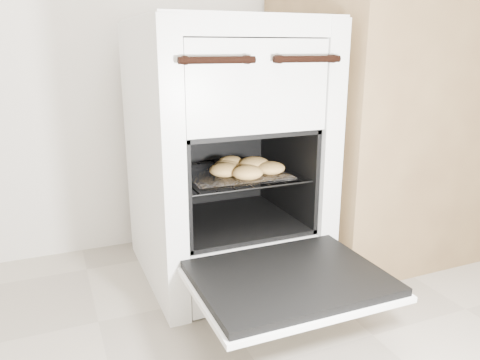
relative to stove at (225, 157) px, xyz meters
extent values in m
cube|color=silver|center=(0.00, 0.01, 0.01)|extent=(0.53, 0.57, 0.81)
cylinder|color=black|center=(-0.12, -0.29, 0.31)|extent=(0.19, 0.02, 0.02)
cylinder|color=black|center=(0.12, -0.29, 0.31)|extent=(0.19, 0.02, 0.02)
cube|color=black|center=(0.00, -0.45, -0.21)|extent=(0.46, 0.35, 0.02)
cube|color=silver|center=(0.00, -0.45, -0.23)|extent=(0.48, 0.37, 0.01)
cylinder|color=black|center=(-0.19, -0.06, -0.04)|extent=(0.01, 0.37, 0.01)
cylinder|color=black|center=(0.19, -0.06, -0.04)|extent=(0.01, 0.37, 0.01)
cylinder|color=black|center=(0.00, -0.24, -0.04)|extent=(0.38, 0.01, 0.01)
cylinder|color=black|center=(0.00, 0.12, -0.04)|extent=(0.38, 0.01, 0.01)
cylinder|color=black|center=(-0.16, -0.06, -0.04)|extent=(0.00, 0.35, 0.00)
cylinder|color=black|center=(-0.11, -0.06, -0.04)|extent=(0.00, 0.35, 0.00)
cylinder|color=black|center=(-0.05, -0.06, -0.04)|extent=(0.00, 0.35, 0.00)
cylinder|color=black|center=(0.00, -0.06, -0.04)|extent=(0.00, 0.35, 0.00)
cylinder|color=black|center=(0.05, -0.06, -0.04)|extent=(0.00, 0.35, 0.00)
cylinder|color=black|center=(0.11, -0.06, -0.04)|extent=(0.00, 0.35, 0.00)
cylinder|color=black|center=(0.16, -0.06, -0.04)|extent=(0.00, 0.35, 0.00)
cube|color=white|center=(0.00, -0.08, -0.04)|extent=(0.30, 0.27, 0.01)
ellipsoid|color=#DFB459|center=(0.06, -0.09, -0.01)|extent=(0.14, 0.14, 0.04)
ellipsoid|color=#DFB459|center=(0.01, -0.17, -0.01)|extent=(0.09, 0.09, 0.04)
ellipsoid|color=#DFB459|center=(-0.04, -0.11, -0.01)|extent=(0.10, 0.10, 0.04)
ellipsoid|color=#DFB459|center=(-0.01, -0.05, -0.02)|extent=(0.11, 0.11, 0.03)
ellipsoid|color=#DFB459|center=(0.01, -0.03, -0.01)|extent=(0.10, 0.10, 0.04)
ellipsoid|color=#DFB459|center=(0.10, -0.14, -0.01)|extent=(0.12, 0.12, 0.04)
cube|color=olive|center=(0.77, 0.02, 0.08)|extent=(0.95, 0.64, 0.95)
camera|label=1|loc=(-0.52, -1.37, 0.34)|focal=35.00mm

